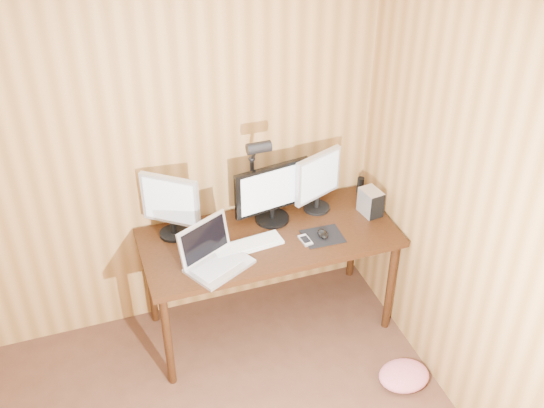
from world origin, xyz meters
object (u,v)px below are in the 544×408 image
monitor_left (171,205)px  mouse (323,234)px  keyboard (247,245)px  monitor_center (272,193)px  desk_lamp (256,167)px  laptop (213,255)px  phone (305,240)px  hard_drive (371,202)px  speaker (360,185)px  desk (266,244)px  monitor_right (318,180)px

monitor_left → mouse: (0.88, -0.32, -0.21)m
monitor_left → keyboard: monitor_left is taller
keyboard → mouse: (0.48, -0.05, 0.01)m
monitor_center → desk_lamp: bearing=152.3°
keyboard → desk_lamp: 0.48m
laptop → phone: (0.59, 0.02, -0.06)m
monitor_center → desk_lamp: desk_lamp is taller
hard_drive → phone: hard_drive is taller
keyboard → hard_drive: hard_drive is taller
laptop → mouse: size_ratio=4.27×
laptop → hard_drive: 1.12m
monitor_left → hard_drive: 1.29m
keyboard → speaker: size_ratio=4.03×
desk → speaker: 0.80m
mouse → speaker: 0.59m
desk → phone: (0.19, -0.20, 0.13)m
monitor_right → speaker: size_ratio=3.68×
desk → monitor_left: size_ratio=3.77×
hard_drive → keyboard: bearing=177.0°
hard_drive → desk_lamp: (-0.73, 0.17, 0.31)m
desk_lamp → speaker: bearing=25.8°
monitor_right → keyboard: size_ratio=0.91×
phone → monitor_right: bearing=51.4°
monitor_center → keyboard: size_ratio=1.12×
keyboard → mouse: size_ratio=4.33×
laptop → desk: bearing=1.6°
monitor_center → monitor_left: 0.64m
laptop → speaker: bearing=-7.5°
laptop → hard_drive: bearing=-19.0°
keyboard → phone: keyboard is taller
desk_lamp → monitor_left: bearing=-162.0°
hard_drive → desk_lamp: bearing=158.3°
keyboard → speaker: (0.92, 0.34, 0.05)m
monitor_right → mouse: monitor_right is taller
hard_drive → speaker: 0.26m
phone → mouse: bearing=-1.2°
keyboard → phone: size_ratio=3.93×
desk_lamp → phone: bearing=-36.2°
phone → speaker: 0.69m
mouse → monitor_left: bearing=162.3°
monitor_center → monitor_right: 0.32m
laptop → desk_lamp: (0.38, 0.34, 0.33)m
mouse → phone: bearing=-173.4°
laptop → desk_lamp: desk_lamp is taller
desk → monitor_center: size_ratio=3.14×
desk → laptop: size_ratio=3.56×
mouse → speaker: size_ratio=0.93×
monitor_center → monitor_right: bearing=-5.5°
desk → monitor_center: (0.07, 0.08, 0.33)m
hard_drive → speaker: bearing=70.2°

